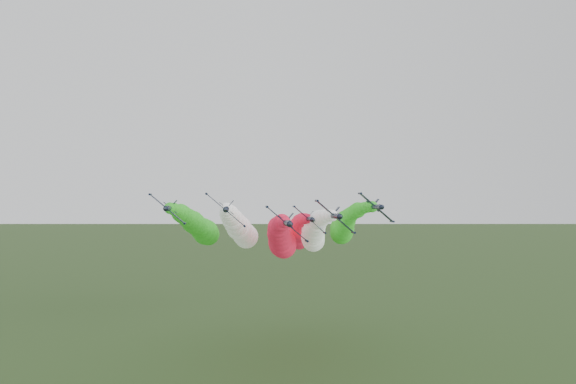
# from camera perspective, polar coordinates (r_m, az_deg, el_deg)

# --- Properties ---
(jet_lead) EXTENTS (12.62, 71.38, 15.29)m
(jet_lead) POSITION_cam_1_polar(r_m,az_deg,el_deg) (140.09, -0.71, -4.75)
(jet_lead) COLOR black
(jet_lead) RESTS_ON ground
(jet_inner_left) EXTENTS (12.50, 71.26, 15.17)m
(jet_inner_left) POSITION_cam_1_polar(r_m,az_deg,el_deg) (144.91, -4.97, -3.65)
(jet_inner_left) COLOR black
(jet_inner_left) RESTS_ON ground
(jet_inner_right) EXTENTS (12.34, 71.10, 15.00)m
(jet_inner_right) POSITION_cam_1_polar(r_m,az_deg,el_deg) (145.10, 2.68, -4.07)
(jet_inner_right) COLOR black
(jet_inner_right) RESTS_ON ground
(jet_outer_left) EXTENTS (12.50, 71.26, 15.16)m
(jet_outer_left) POSITION_cam_1_polar(r_m,az_deg,el_deg) (157.58, -9.13, -3.46)
(jet_outer_left) COLOR black
(jet_outer_left) RESTS_ON ground
(jet_outer_right) EXTENTS (12.67, 71.43, 15.34)m
(jet_outer_right) POSITION_cam_1_polar(r_m,az_deg,el_deg) (161.39, 5.76, -3.38)
(jet_outer_right) COLOR black
(jet_outer_right) RESTS_ON ground
(jet_trail) EXTENTS (12.29, 71.05, 14.95)m
(jet_trail) POSITION_cam_1_polar(r_m,az_deg,el_deg) (166.54, 1.04, -4.14)
(jet_trail) COLOR black
(jet_trail) RESTS_ON ground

